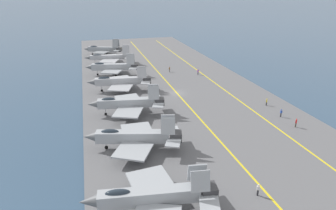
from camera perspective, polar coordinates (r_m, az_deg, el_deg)
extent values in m
plane|color=#334C66|center=(78.56, 1.69, 2.03)|extent=(2000.00, 2000.00, 0.00)
cube|color=slate|center=(78.50, 1.69, 2.17)|extent=(177.91, 47.75, 0.40)
cube|color=yellow|center=(83.01, 10.41, 3.06)|extent=(160.12, 0.98, 0.01)
cube|color=yellow|center=(78.43, 1.69, 2.31)|extent=(160.12, 0.36, 0.01)
cube|color=#9EA3A8|center=(37.70, -3.56, -16.94)|extent=(3.33, 12.41, 1.78)
cone|color=#5B5E60|center=(38.03, -14.86, -17.37)|extent=(1.97, 2.52, 1.69)
cube|color=#38383A|center=(38.75, 7.70, -15.89)|extent=(2.28, 2.24, 1.51)
ellipsoid|color=#232D38|center=(37.19, -9.58, -16.23)|extent=(1.35, 3.09, 0.98)
cube|color=#9EA3A8|center=(41.07, -3.38, -14.26)|extent=(6.34, 5.95, 0.28)
cube|color=#9EA3A8|center=(36.41, 6.20, -14.27)|extent=(1.12, 2.41, 2.60)
cube|color=#9EA3A8|center=(37.89, 5.51, -12.63)|extent=(1.12, 2.41, 2.60)
cube|color=#9EA3A8|center=(36.93, 7.89, -18.11)|extent=(3.36, 3.05, 0.20)
cube|color=#9EA3A8|center=(40.41, 6.13, -14.03)|extent=(2.91, 2.45, 0.20)
cylinder|color=#B2B2B7|center=(39.85, -1.78, -17.65)|extent=(0.16, 0.16, 1.71)
cylinder|color=black|center=(40.20, -1.77, -18.26)|extent=(0.29, 0.62, 0.60)
cube|color=#9EA3A8|center=(51.32, -6.78, -5.97)|extent=(4.89, 12.41, 1.87)
cone|color=#5B5E60|center=(52.56, -14.61, -5.87)|extent=(2.31, 2.70, 1.78)
cube|color=#38383A|center=(51.07, 1.48, -5.96)|extent=(2.59, 2.48, 1.59)
ellipsoid|color=#232D38|center=(51.45, -10.99, -5.06)|extent=(1.75, 3.16, 1.03)
cube|color=#9EA3A8|center=(48.38, -6.67, -8.64)|extent=(7.35, 7.30, 0.28)
cube|color=#9EA3A8|center=(54.81, -5.94, -4.75)|extent=(5.52, 5.38, 0.28)
cube|color=#9EA3A8|center=(49.10, -0.01, -4.09)|extent=(1.43, 2.48, 2.77)
cube|color=#9EA3A8|center=(50.88, -0.04, -3.13)|extent=(1.43, 2.48, 2.77)
cube|color=#9EA3A8|center=(49.00, 0.99, -7.24)|extent=(3.51, 3.28, 0.20)
cube|color=#9EA3A8|center=(53.13, 0.85, -4.79)|extent=(2.97, 2.54, 0.20)
cylinder|color=#B2B2B7|center=(52.78, -11.69, -7.52)|extent=(0.16, 0.16, 1.45)
cylinder|color=black|center=(52.99, -11.66, -7.92)|extent=(0.36, 0.64, 0.60)
cylinder|color=#B2B2B7|center=(50.86, -5.42, -8.33)|extent=(0.16, 0.16, 1.45)
cylinder|color=black|center=(51.07, -5.40, -8.74)|extent=(0.36, 0.64, 0.60)
cylinder|color=#B2B2B7|center=(53.14, -5.21, -6.91)|extent=(0.16, 0.16, 1.45)
cylinder|color=black|center=(53.34, -5.19, -7.31)|extent=(0.36, 0.64, 0.60)
cube|color=#9EA3A8|center=(64.97, -7.98, 0.42)|extent=(3.61, 12.26, 1.84)
cone|color=#5B5E60|center=(65.56, -14.14, 0.15)|extent=(2.07, 2.53, 1.75)
cube|color=#38383A|center=(65.16, -1.63, 0.70)|extent=(2.38, 2.26, 1.56)
ellipsoid|color=#232D38|center=(64.88, -11.27, 1.00)|extent=(1.44, 3.07, 1.01)
cube|color=#9EA3A8|center=(61.65, -7.61, -1.36)|extent=(7.37, 7.06, 0.28)
cube|color=#9EA3A8|center=(68.74, -7.57, 1.13)|extent=(6.28, 5.77, 0.28)
cube|color=#9EA3A8|center=(63.35, -2.76, 2.31)|extent=(1.21, 2.40, 2.81)
cube|color=#9EA3A8|center=(65.17, -2.88, 2.87)|extent=(1.21, 2.40, 2.81)
cube|color=#9EA3A8|center=(62.97, -1.89, -0.08)|extent=(3.38, 3.06, 0.20)
cube|color=#9EA3A8|center=(67.28, -2.23, 1.38)|extent=(2.86, 2.37, 0.20)
cylinder|color=#B2B2B7|center=(65.94, -11.81, -1.22)|extent=(0.16, 0.16, 1.79)
cylinder|color=black|center=(66.17, -11.77, -1.70)|extent=(0.31, 0.63, 0.60)
cylinder|color=#B2B2B7|center=(64.44, -6.82, -1.45)|extent=(0.16, 0.16, 1.79)
cylinder|color=black|center=(64.68, -6.79, -1.93)|extent=(0.31, 0.63, 0.60)
cylinder|color=#B2B2B7|center=(66.82, -6.83, -0.58)|extent=(0.16, 0.16, 1.79)
cylinder|color=black|center=(67.04, -6.81, -1.05)|extent=(0.31, 0.63, 0.60)
cube|color=#A8AAAF|center=(80.29, -9.33, 4.52)|extent=(3.37, 12.59, 1.84)
cone|color=#5B5E60|center=(80.81, -14.47, 4.23)|extent=(2.02, 2.55, 1.74)
cube|color=#38383A|center=(80.43, -4.04, 4.79)|extent=(2.35, 2.27, 1.56)
ellipsoid|color=#232D38|center=(80.23, -12.08, 4.97)|extent=(1.38, 3.13, 1.01)
cube|color=#A8AAAF|center=(76.90, -9.02, 3.30)|extent=(7.19, 7.05, 0.28)
cube|color=#A8AAAF|center=(84.02, -8.99, 4.90)|extent=(6.23, 6.02, 0.28)
cube|color=#A8AAAF|center=(78.79, -5.01, 6.12)|extent=(1.13, 2.44, 2.65)
cube|color=#A8AAAF|center=(80.65, -5.10, 6.48)|extent=(1.13, 2.44, 2.65)
cube|color=#A8AAAF|center=(78.19, -4.28, 4.28)|extent=(3.37, 3.08, 0.20)
cube|color=#A8AAAF|center=(82.61, -4.51, 5.24)|extent=(2.91, 2.49, 0.20)
cylinder|color=#B2B2B7|center=(81.10, -12.53, 3.11)|extent=(0.16, 0.16, 1.79)
cylinder|color=black|center=(81.28, -12.49, 2.72)|extent=(0.29, 0.62, 0.60)
cylinder|color=#B2B2B7|center=(79.59, -8.35, 3.05)|extent=(0.16, 0.16, 1.79)
cylinder|color=black|center=(79.78, -8.33, 2.65)|extent=(0.29, 0.62, 0.60)
cylinder|color=#B2B2B7|center=(82.03, -8.36, 3.63)|extent=(0.16, 0.16, 1.79)
cylinder|color=black|center=(82.22, -8.34, 3.23)|extent=(0.29, 0.62, 0.60)
cube|color=#9EA3A8|center=(95.32, -10.69, 7.17)|extent=(4.52, 12.37, 1.89)
cone|color=#5B5E60|center=(96.58, -14.90, 7.00)|extent=(2.26, 2.65, 1.80)
cube|color=#38383A|center=(94.57, -6.28, 7.30)|extent=(2.56, 2.41, 1.61)
ellipsoid|color=#232D38|center=(95.70, -12.95, 7.61)|extent=(1.67, 3.14, 1.04)
cube|color=#9EA3A8|center=(92.27, -10.67, 6.29)|extent=(6.57, 6.84, 0.28)
cube|color=#9EA3A8|center=(98.58, -10.18, 7.32)|extent=(4.83, 5.41, 0.28)
cube|color=#9EA3A8|center=(93.12, -7.20, 8.61)|extent=(1.43, 2.47, 3.06)
cube|color=#9EA3A8|center=(95.04, -7.11, 8.89)|extent=(1.43, 2.47, 3.06)
cube|color=#9EA3A8|center=(92.34, -6.67, 6.93)|extent=(3.48, 3.22, 0.20)
cube|color=#9EA3A8|center=(96.87, -6.50, 7.64)|extent=(2.90, 2.44, 0.20)
cylinder|color=#B2B2B7|center=(96.53, -13.30, 6.02)|extent=(0.16, 0.16, 1.74)
cylinder|color=black|center=(96.68, -13.27, 5.70)|extent=(0.35, 0.63, 0.60)
cylinder|color=#B2B2B7|center=(94.36, -9.96, 5.92)|extent=(0.16, 0.16, 1.74)
cylinder|color=black|center=(94.51, -9.94, 5.59)|extent=(0.35, 0.63, 0.60)
cylinder|color=#B2B2B7|center=(96.89, -9.78, 6.35)|extent=(0.16, 0.16, 1.74)
cylinder|color=black|center=(97.04, -9.76, 6.03)|extent=(0.35, 0.63, 0.60)
cube|color=#A8AAAF|center=(109.47, -11.28, 8.93)|extent=(3.27, 12.95, 1.54)
cone|color=#5B5E60|center=(110.23, -15.20, 8.68)|extent=(1.78, 2.61, 1.46)
cube|color=#38383A|center=(109.22, -7.23, 9.15)|extent=(2.04, 2.31, 1.31)
ellipsoid|color=#232D38|center=(109.65, -13.37, 9.17)|extent=(1.26, 3.21, 0.85)
cube|color=#A8AAAF|center=(105.94, -11.13, 8.24)|extent=(7.55, 7.35, 0.28)
cube|color=#A8AAAF|center=(113.18, -10.94, 9.11)|extent=(6.47, 6.17, 0.28)
cube|color=#A8AAAF|center=(107.93, -8.04, 10.28)|extent=(1.33, 2.55, 3.30)
cube|color=#A8AAAF|center=(109.52, -8.04, 10.45)|extent=(1.33, 2.55, 3.30)
cube|color=#A8AAAF|center=(107.10, -7.50, 8.88)|extent=(3.41, 3.17, 0.20)
cube|color=#A8AAAF|center=(111.34, -7.52, 9.37)|extent=(2.89, 2.54, 0.20)
cylinder|color=#B2B2B7|center=(110.27, -13.72, 7.93)|extent=(0.16, 0.16, 1.78)
cylinder|color=black|center=(110.41, -13.69, 7.64)|extent=(0.30, 0.62, 0.60)
cylinder|color=#B2B2B7|center=(108.72, -10.56, 7.99)|extent=(0.16, 0.16, 1.78)
cylinder|color=black|center=(108.85, -10.54, 7.69)|extent=(0.30, 0.62, 0.60)
cylinder|color=#B2B2B7|center=(110.81, -10.51, 8.26)|extent=(0.16, 0.16, 1.78)
cylinder|color=black|center=(110.95, -10.49, 7.96)|extent=(0.30, 0.62, 0.60)
cube|color=gray|center=(125.05, -12.38, 10.35)|extent=(5.85, 11.52, 1.82)
cone|color=#5B5E60|center=(127.27, -15.32, 10.28)|extent=(2.40, 2.67, 1.73)
cube|color=#38383A|center=(123.12, -9.26, 10.40)|extent=(2.63, 2.51, 1.54)
ellipsoid|color=#232D38|center=(126.01, -13.97, 10.70)|extent=(1.94, 3.00, 1.00)
cube|color=gray|center=(121.97, -12.64, 9.77)|extent=(6.80, 6.86, 0.28)
cube|color=gray|center=(128.13, -11.74, 10.40)|extent=(5.35, 5.57, 0.28)
cube|color=gray|center=(122.08, -10.02, 11.44)|extent=(1.68, 2.40, 3.10)
cube|color=gray|center=(123.89, -9.79, 11.61)|extent=(1.68, 2.40, 3.10)
cube|color=gray|center=(121.05, -9.75, 10.17)|extent=(3.53, 3.33, 0.20)
cube|color=gray|center=(125.43, -9.20, 10.61)|extent=(3.17, 2.69, 0.20)
cylinder|color=#B2B2B7|center=(126.76, -14.20, 9.58)|extent=(0.16, 0.16, 1.49)
cylinder|color=black|center=(126.85, -14.18, 9.38)|extent=(0.42, 0.64, 0.60)
cylinder|color=#B2B2B7|center=(123.83, -11.96, 9.49)|extent=(0.16, 0.16, 1.49)
cylinder|color=black|center=(123.93, -11.95, 9.29)|extent=(0.42, 0.64, 0.60)
cylinder|color=#B2B2B7|center=(126.21, -11.63, 9.75)|extent=(0.16, 0.16, 1.49)
cylinder|color=black|center=(126.30, -11.61, 9.55)|extent=(0.42, 0.64, 0.60)
cylinder|color=#383328|center=(64.59, 23.14, -3.53)|extent=(0.24, 0.24, 0.92)
cube|color=red|center=(64.29, 23.24, -2.91)|extent=(0.45, 0.46, 0.61)
sphere|color=tan|center=(64.12, 23.29, -2.55)|extent=(0.22, 0.22, 0.22)
sphere|color=red|center=(64.10, 23.30, -2.51)|extent=(0.24, 0.24, 0.24)
cylinder|color=#232328|center=(43.35, 16.72, -15.68)|extent=(0.24, 0.24, 0.89)
cube|color=white|center=(42.92, 16.83, -14.91)|extent=(0.41, 0.46, 0.57)
sphere|color=beige|center=(42.68, 16.89, -14.46)|extent=(0.22, 0.22, 0.22)
sphere|color=white|center=(42.65, 16.90, -14.39)|extent=(0.24, 0.24, 0.24)
cylinder|color=#232328|center=(68.37, 20.69, -1.78)|extent=(0.24, 0.24, 0.90)
cube|color=#284CB2|center=(68.10, 20.77, -1.21)|extent=(0.36, 0.44, 0.56)
sphere|color=tan|center=(67.95, 20.81, -0.89)|extent=(0.22, 0.22, 0.22)
sphere|color=#284CB2|center=(67.93, 20.82, -0.85)|extent=(0.24, 0.24, 0.24)
cylinder|color=#4C473D|center=(97.96, 0.28, 6.57)|extent=(0.24, 0.24, 0.85)
cube|color=brown|center=(97.78, 0.28, 6.98)|extent=(0.30, 0.40, 0.59)
sphere|color=tan|center=(97.67, 0.28, 7.22)|extent=(0.22, 0.22, 0.22)
sphere|color=brown|center=(97.65, 0.28, 7.25)|extent=(0.24, 0.24, 0.24)
cylinder|color=#232328|center=(95.25, 5.73, 6.03)|extent=(0.24, 0.24, 0.89)
cube|color=purple|center=(95.05, 5.74, 6.47)|extent=(0.31, 0.41, 0.61)
sphere|color=#9E7051|center=(94.93, 5.75, 6.72)|extent=(0.22, 0.22, 0.22)
sphere|color=purple|center=(94.92, 5.75, 6.75)|extent=(0.24, 0.24, 0.24)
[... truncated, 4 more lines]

